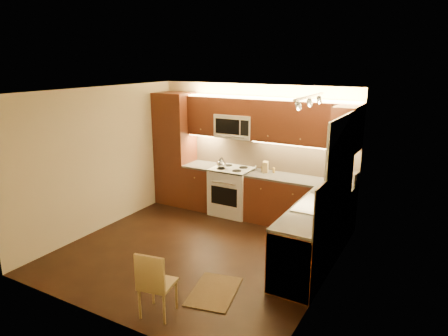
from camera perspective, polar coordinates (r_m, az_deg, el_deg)
The scene contains 37 objects.
floor at distance 6.54m, azimuth -3.58°, elevation -11.57°, with size 4.00×4.00×0.01m, color black.
ceiling at distance 5.86m, azimuth -3.99°, elevation 10.82°, with size 4.00×4.00×0.01m, color beige.
wall_back at distance 7.78m, azimuth 4.28°, elevation 2.58°, with size 4.00×0.01×2.50m, color beige.
wall_front at distance 4.64m, azimuth -17.47°, elevation -6.97°, with size 4.00×0.01×2.50m, color beige.
wall_left at distance 7.34m, azimuth -16.98°, elevation 1.18°, with size 0.01×4.00×2.50m, color beige.
wall_right at distance 5.31m, azimuth 14.68°, elevation -3.92°, with size 0.01×4.00×2.50m, color beige.
pantry at distance 8.38m, azimuth -6.90°, elevation 2.72°, with size 0.70×0.60×2.30m, color #491C0F.
base_cab_back_left at distance 8.20m, azimuth -3.00°, elevation -2.67°, with size 0.62×0.60×0.86m, color #491C0F.
counter_back_left at distance 8.08m, azimuth -3.05°, elevation 0.37°, with size 0.62×0.60×0.04m, color #353230.
base_cab_back_right at distance 7.38m, azimuth 10.51°, elevation -5.00°, with size 1.92×0.60×0.86m, color #491C0F.
counter_back_right at distance 7.23m, azimuth 10.68°, elevation -1.66°, with size 1.92×0.60×0.04m, color #353230.
base_cab_right at distance 6.04m, azimuth 12.38°, elevation -9.76°, with size 0.60×2.00×0.86m, color #491C0F.
counter_right at distance 5.87m, azimuth 12.63°, elevation -5.77°, with size 0.60×2.00×0.04m, color #353230.
dishwasher at distance 5.44m, azimuth 10.13°, elevation -12.57°, with size 0.58×0.60×0.84m, color silver.
backsplash_back at distance 7.65m, azimuth 6.61°, elevation 1.91°, with size 3.30×0.02×0.60m, color tan.
backsplash_right at distance 5.70m, azimuth 15.60°, elevation -3.21°, with size 0.02×2.00×0.60m, color tan.
upper_cab_back_left at distance 7.99m, azimuth -2.67°, elevation 7.48°, with size 0.62×0.35×0.75m, color #491C0F.
upper_cab_back_right at distance 7.13m, azimuth 11.39°, elevation 6.28°, with size 1.92×0.35×0.75m, color #491C0F.
upper_cab_bridge at distance 7.62m, azimuth 1.77°, elevation 8.79°, with size 0.76×0.35×0.31m, color #491C0F.
upper_cab_right_corner at distance 6.52m, azimuth 16.78°, elevation 5.12°, with size 0.35×0.50×0.75m, color #491C0F.
stove at distance 7.84m, azimuth 1.17°, elevation -3.27°, with size 0.76×0.65×0.92m, color silver, non-canonical shape.
microwave at distance 7.66m, azimuth 1.70°, elevation 5.99°, with size 0.76×0.38×0.44m, color silver, non-canonical shape.
window_frame at distance 5.73m, azimuth 16.20°, elevation 1.02°, with size 0.03×1.44×1.24m, color silver.
window_blinds at distance 5.74m, azimuth 16.01°, elevation 1.05°, with size 0.02×1.36×1.16m, color silver.
sink at distance 5.97m, azimuth 13.11°, elevation -4.46°, with size 0.52×0.86×0.15m, color silver, non-canonical shape.
faucet at distance 5.91m, azimuth 14.82°, elevation -4.03°, with size 0.20×0.04×0.30m, color silver, non-canonical shape.
track_light_bar at distance 5.56m, azimuth 12.08°, elevation 9.88°, with size 0.04×1.20×0.03m, color silver.
kettle at distance 7.68m, azimuth -0.40°, elevation 0.73°, with size 0.18×0.18×0.21m, color silver, non-canonical shape.
toaster_oven at distance 7.10m, azimuth 17.02°, elevation -1.30°, with size 0.36×0.27×0.22m, color silver.
knife_block at distance 7.52m, azimuth 5.90°, elevation 0.14°, with size 0.09×0.15×0.20m, color olive.
spice_jar_a at distance 7.67m, azimuth 6.23°, elevation 0.04°, with size 0.04×0.04×0.10m, color silver.
spice_jar_b at distance 7.62m, azimuth 5.49°, elevation -0.08°, with size 0.05×0.05×0.09m, color brown.
spice_jar_c at distance 7.63m, azimuth 4.57°, elevation 0.01°, with size 0.04×0.04×0.10m, color silver.
spice_jar_d at distance 7.51m, azimuth 7.07°, elevation -0.32°, with size 0.05×0.05×0.10m, color #AD8533.
soap_bottle at distance 6.29m, azimuth 16.16°, elevation -3.44°, with size 0.09×0.09×0.20m, color #BCBCC1.
rug at distance 5.50m, azimuth -1.40°, elevation -17.10°, with size 0.56×0.84×0.01m, color black.
dining_chair at distance 4.95m, azimuth -9.40°, elevation -15.67°, with size 0.37×0.37×0.84m, color olive, non-canonical shape.
Camera 1 is at (3.21, -4.89, 2.94)m, focal length 32.24 mm.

